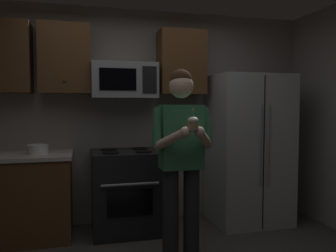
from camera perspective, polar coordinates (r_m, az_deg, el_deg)
wall_back at (r=4.24m, az=-5.77°, el=1.62°), size 4.40×0.10×2.60m
oven_range at (r=3.96m, az=-7.04°, el=-10.80°), size 0.76×0.70×0.93m
microwave at (r=3.96m, az=-7.39°, el=7.56°), size 0.74×0.41×0.40m
refrigerator at (r=4.28m, az=13.36°, el=-3.80°), size 0.90×0.75×1.80m
cabinet_row_upper at (r=4.01m, az=-15.84°, el=10.71°), size 2.78×0.36×0.76m
counter_left at (r=4.03m, az=-26.08°, el=-10.84°), size 1.44×0.66×0.92m
bowl_large_white at (r=3.86m, az=-21.04°, el=-3.63°), size 0.22×0.22×0.10m
person at (r=3.09m, az=2.28°, el=-4.70°), size 0.60×0.48×1.76m
cupcake at (r=2.75m, az=4.24°, el=0.50°), size 0.09×0.09×0.17m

